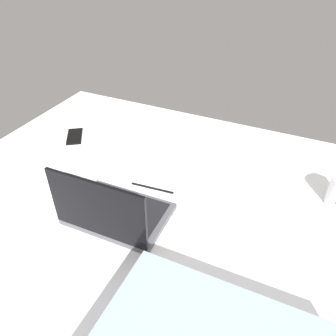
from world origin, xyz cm
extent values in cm
cube|color=white|center=(0.00, 0.00, 9.00)|extent=(180.00, 140.00, 18.00)
cube|color=#4C4C51|center=(12.96, 10.88, 19.00)|extent=(33.38, 23.55, 2.00)
cube|color=black|center=(12.98, 9.39, 20.20)|extent=(29.28, 17.48, 0.40)
cube|color=black|center=(12.77, 21.88, 30.50)|extent=(33.01, 1.55, 21.00)
cube|color=red|center=(-53.45, -25.40, 21.94)|extent=(6.02, 5.90, 3.90)
cube|color=black|center=(59.77, -25.09, 18.40)|extent=(13.40, 15.43, 0.80)
cube|color=black|center=(9.30, -6.67, 18.30)|extent=(16.99, 2.08, 0.60)
camera|label=1|loc=(-36.45, 77.98, 98.53)|focal=35.28mm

